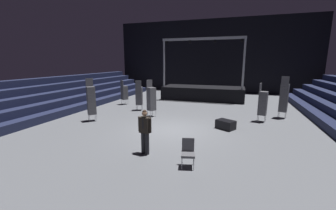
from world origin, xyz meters
TOP-DOWN VIEW (x-y plane):
  - ground_plane at (0.00, 0.00)m, footprint 22.00×30.00m
  - arena_end_wall at (0.00, 15.00)m, footprint 22.00×0.30m
  - bleacher_bank_left at (-9.12, 1.00)m, footprint 3.75×24.00m
  - stage_riser at (0.00, 9.48)m, footprint 7.21×2.86m
  - man_with_tie at (-0.13, -3.11)m, footprint 0.57×0.29m
  - chair_stack_front_left at (-5.66, 5.17)m, footprint 0.61×0.61m
  - chair_stack_front_right at (-2.07, 2.20)m, footprint 0.61×0.61m
  - chair_stack_mid_left at (-3.58, 3.58)m, footprint 0.54×0.54m
  - chair_stack_mid_right at (4.43, 3.05)m, footprint 0.54×0.54m
  - chair_stack_mid_centre at (5.71, 4.33)m, footprint 0.56×0.56m
  - chair_stack_rear_left at (-4.96, 0.14)m, footprint 0.62×0.62m
  - equipment_road_case at (2.55, 1.00)m, footprint 1.08×0.98m
  - loose_chair_near_man at (1.61, -3.57)m, footprint 0.53×0.53m

SIDE VIEW (x-z plane):
  - ground_plane at x=0.00m, z-range -0.10..0.00m
  - equipment_road_case at x=2.55m, z-range 0.00..0.46m
  - loose_chair_near_man at x=1.61m, z-range 0.06..1.01m
  - stage_riser at x=0.00m, z-range -2.02..3.34m
  - man_with_tie at x=-0.13m, z-range 0.11..1.80m
  - chair_stack_front_left at x=-5.66m, z-range 0.00..1.97m
  - chair_stack_mid_left at x=-3.58m, z-range 0.00..2.14m
  - chair_stack_mid_right at x=4.43m, z-range 0.00..2.22m
  - bleacher_bank_left at x=-9.12m, z-range 0.00..2.25m
  - chair_stack_front_right at x=-2.07m, z-range 0.00..2.30m
  - chair_stack_rear_left at x=-4.96m, z-range 0.00..2.47m
  - chair_stack_mid_centre at x=5.71m, z-range 0.00..2.56m
  - arena_end_wall at x=0.00m, z-range 0.00..8.00m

